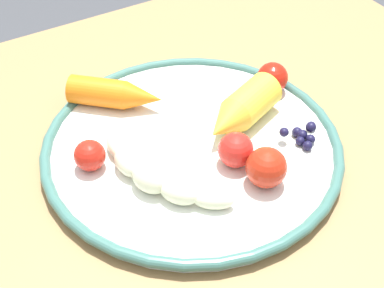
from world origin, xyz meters
name	(u,v)px	position (x,y,z in m)	size (l,w,h in m)	color
dining_table	(186,252)	(0.00, 0.00, 0.61)	(0.93, 0.77, 0.72)	olive
plate	(192,146)	(0.04, 0.05, 0.73)	(0.33, 0.33, 0.02)	white
banana	(155,176)	(-0.03, 0.02, 0.74)	(0.09, 0.16, 0.03)	beige
carrot_orange	(116,94)	(0.00, 0.15, 0.75)	(0.11, 0.10, 0.03)	orange
carrot_yellow	(241,111)	(0.10, 0.05, 0.75)	(0.11, 0.08, 0.04)	yellow
blueberry_pile	(303,134)	(0.15, -0.01, 0.74)	(0.05, 0.04, 0.02)	#191638
tomato_near	(266,168)	(0.07, -0.04, 0.75)	(0.04, 0.04, 0.04)	red
tomato_mid	(237,151)	(0.06, 0.00, 0.75)	(0.04, 0.04, 0.04)	red
tomato_far	(90,155)	(-0.07, 0.07, 0.74)	(0.03, 0.03, 0.03)	red
tomato_extra	(272,78)	(0.17, 0.08, 0.75)	(0.04, 0.04, 0.04)	red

